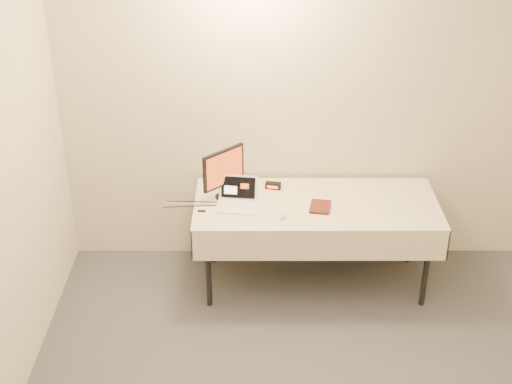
{
  "coord_description": "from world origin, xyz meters",
  "views": [
    {
      "loc": [
        -0.47,
        -2.67,
        3.41
      ],
      "look_at": [
        -0.46,
        1.99,
        0.86
      ],
      "focal_mm": 50.0,
      "sensor_mm": 36.0,
      "label": 1
    }
  ],
  "objects_px": {
    "laptop": "(237,199)",
    "book": "(311,195)",
    "monitor": "(224,170)",
    "table": "(316,210)"
  },
  "relations": [
    {
      "from": "laptop",
      "to": "book",
      "type": "relative_size",
      "value": 1.6
    },
    {
      "from": "laptop",
      "to": "book",
      "type": "bearing_deg",
      "value": 2.95
    },
    {
      "from": "monitor",
      "to": "book",
      "type": "xyz_separation_m",
      "value": [
        0.65,
        -0.15,
        -0.14
      ]
    },
    {
      "from": "laptop",
      "to": "book",
      "type": "distance_m",
      "value": 0.55
    },
    {
      "from": "table",
      "to": "book",
      "type": "xyz_separation_m",
      "value": [
        -0.05,
        -0.07,
        0.16
      ]
    },
    {
      "from": "table",
      "to": "monitor",
      "type": "bearing_deg",
      "value": 173.31
    },
    {
      "from": "monitor",
      "to": "book",
      "type": "distance_m",
      "value": 0.68
    },
    {
      "from": "book",
      "to": "monitor",
      "type": "bearing_deg",
      "value": 176.93
    },
    {
      "from": "monitor",
      "to": "table",
      "type": "bearing_deg",
      "value": -50.53
    },
    {
      "from": "monitor",
      "to": "laptop",
      "type": "bearing_deg",
      "value": -91.59
    }
  ]
}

